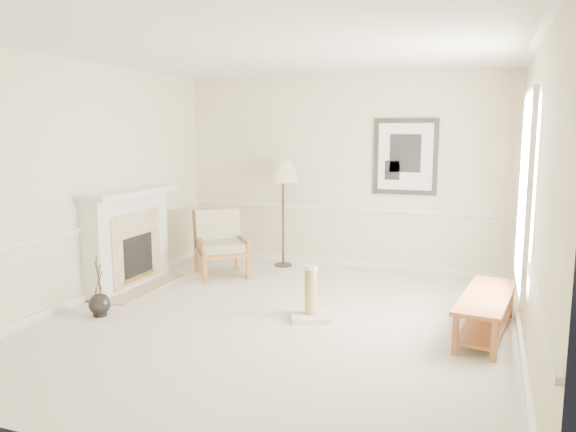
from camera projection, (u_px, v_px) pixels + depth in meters
The scene contains 8 objects.
ground at pixel (278, 321), 6.18m from camera, with size 5.50×5.50×0.00m, color silver.
room at pixel (292, 151), 5.92m from camera, with size 5.04×5.54×2.92m.
fireplace at pixel (129, 240), 7.42m from camera, with size 0.64×1.64×1.31m.
floor_vase at pixel (100, 305), 6.33m from camera, with size 0.24×0.24×0.71m.
armchair at pixel (220, 240), 8.13m from camera, with size 1.02×1.03×0.94m.
floor_lamp at pixel (283, 174), 8.47m from camera, with size 0.64×0.64×1.63m.
bench at pixel (486, 308), 5.74m from camera, with size 0.64×1.54×0.43m.
scratching_post at pixel (311, 302), 6.24m from camera, with size 0.55×0.55×0.61m.
Camera 1 is at (2.12, -5.54, 2.09)m, focal length 35.00 mm.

